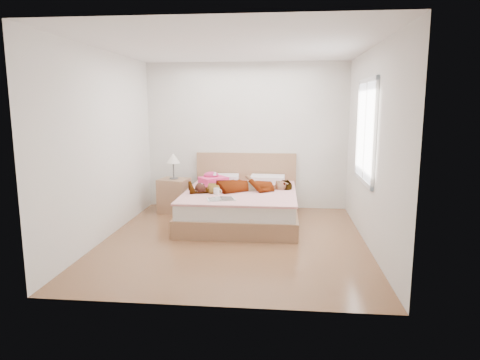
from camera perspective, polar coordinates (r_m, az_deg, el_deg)
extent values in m
plane|color=#57321B|center=(6.01, -0.81, -8.00)|extent=(4.00, 4.00, 0.00)
imported|color=white|center=(6.80, 0.23, -0.42)|extent=(1.80, 1.06, 0.23)
ellipsoid|color=black|center=(7.33, -3.88, -0.33)|extent=(0.51, 0.58, 0.07)
cube|color=silver|center=(7.24, -3.41, 0.82)|extent=(0.07, 0.11, 0.06)
plane|color=white|center=(5.76, -0.88, 17.41)|extent=(4.00, 4.00, 0.00)
plane|color=silver|center=(7.73, 0.85, 5.87)|extent=(3.60, 0.00, 3.60)
plane|color=white|center=(3.78, -4.30, 1.49)|extent=(3.60, 0.00, 3.60)
plane|color=silver|center=(6.21, -17.63, 4.39)|extent=(0.00, 4.00, 4.00)
plane|color=silver|center=(5.82, 17.10, 4.07)|extent=(0.00, 4.00, 4.00)
cube|color=white|center=(6.09, 16.41, 6.24)|extent=(0.02, 1.10, 1.30)
cube|color=silver|center=(5.53, 17.51, 5.84)|extent=(0.04, 0.06, 1.42)
cube|color=silver|center=(6.66, 15.50, 6.57)|extent=(0.04, 0.06, 1.42)
cube|color=silver|center=(6.17, 16.10, -0.07)|extent=(0.04, 1.22, 0.06)
cube|color=silver|center=(6.09, 16.74, 12.63)|extent=(0.04, 1.22, 0.06)
cube|color=silver|center=(6.09, 16.38, 6.24)|extent=(0.03, 0.04, 1.30)
cube|color=brown|center=(6.88, 0.08, -4.54)|extent=(1.78, 2.08, 0.26)
cube|color=silver|center=(6.82, 0.08, -2.58)|extent=(1.70, 2.00, 0.22)
cube|color=silver|center=(6.80, 0.08, -1.56)|extent=(1.74, 2.04, 0.03)
cube|color=brown|center=(7.78, 0.81, -0.04)|extent=(1.80, 0.07, 1.00)
cube|color=white|center=(7.53, -2.41, 0.19)|extent=(0.61, 0.44, 0.13)
cube|color=white|center=(7.46, 3.68, 0.09)|extent=(0.60, 0.43, 0.13)
cube|color=#FF4593|center=(7.27, -3.54, -0.14)|extent=(0.55, 0.54, 0.14)
ellipsoid|color=#D13859|center=(7.30, -3.86, 0.63)|extent=(0.30, 0.26, 0.13)
cube|color=white|center=(6.17, -2.56, -2.57)|extent=(0.45, 0.37, 0.01)
cube|color=white|center=(6.15, -3.48, -2.53)|extent=(0.27, 0.31, 0.02)
cube|color=#282828|center=(6.19, -1.64, -2.45)|extent=(0.27, 0.31, 0.02)
cylinder|color=silver|center=(6.49, -3.15, -1.53)|extent=(0.10, 0.10, 0.10)
torus|color=white|center=(6.47, -2.74, -1.53)|extent=(0.08, 0.02, 0.07)
cylinder|color=black|center=(6.48, -3.15, -1.16)|extent=(0.09, 0.09, 0.00)
ellipsoid|color=black|center=(6.64, -5.32, -1.11)|extent=(0.22, 0.24, 0.14)
ellipsoid|color=beige|center=(6.62, -5.30, -1.04)|extent=(0.12, 0.12, 0.07)
sphere|color=black|center=(6.74, -5.43, -0.85)|extent=(0.11, 0.11, 0.11)
sphere|color=#F8A1B6|center=(6.76, -5.80, -0.62)|extent=(0.04, 0.04, 0.04)
sphere|color=#FFA6B7|center=(6.77, -5.14, -0.60)|extent=(0.04, 0.04, 0.04)
ellipsoid|color=black|center=(6.59, -5.79, -1.49)|extent=(0.06, 0.07, 0.03)
ellipsoid|color=black|center=(6.61, -4.73, -1.45)|extent=(0.06, 0.07, 0.03)
cube|color=brown|center=(7.56, -8.76, -2.04)|extent=(0.55, 0.51, 0.59)
cylinder|color=#515151|center=(7.51, -8.83, 0.23)|extent=(0.17, 0.17, 0.02)
cylinder|color=#484848|center=(7.48, -8.86, 1.36)|extent=(0.03, 0.03, 0.30)
cone|color=white|center=(7.46, -8.90, 2.90)|extent=(0.27, 0.27, 0.17)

